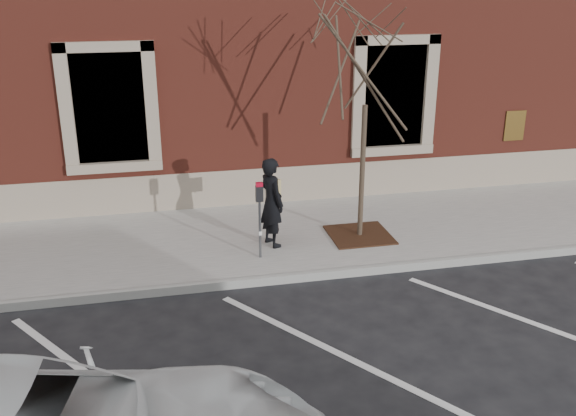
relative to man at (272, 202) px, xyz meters
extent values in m
plane|color=#28282B|center=(0.17, -1.24, -0.99)|extent=(120.00, 120.00, 0.00)
cube|color=#B8B3AD|center=(0.17, 0.51, -0.91)|extent=(40.00, 3.50, 0.15)
cube|color=#9E9E99|center=(0.17, -1.29, -0.91)|extent=(40.00, 0.12, 0.15)
cube|color=maroon|center=(0.17, 6.51, 3.01)|extent=(40.00, 8.50, 8.00)
cube|color=gray|center=(0.17, 2.29, -0.44)|extent=(40.00, 0.06, 0.80)
cube|color=black|center=(-2.83, 2.41, 1.41)|extent=(1.40, 0.30, 2.20)
cube|color=gray|center=(-2.83, 2.24, 0.21)|extent=(1.90, 0.20, 0.20)
cube|color=black|center=(3.17, 2.41, 1.41)|extent=(1.40, 0.30, 2.20)
cube|color=gray|center=(3.17, 2.24, 0.21)|extent=(1.90, 0.20, 0.20)
imported|color=black|center=(0.00, 0.00, 0.00)|extent=(0.60, 0.72, 1.68)
cylinder|color=#595B60|center=(-0.31, -0.52, -0.31)|extent=(0.05, 0.05, 1.07)
cube|color=black|center=(-0.31, -0.52, 0.36)|extent=(0.13, 0.10, 0.28)
cube|color=#B70C24|center=(-0.31, -0.52, 0.54)|extent=(0.12, 0.09, 0.06)
cube|color=white|center=(-0.31, -0.57, -0.36)|extent=(0.05, 0.00, 0.07)
cube|color=#381D12|center=(1.74, 0.05, -0.83)|extent=(1.16, 1.16, 0.03)
cylinder|color=#4C3F2E|center=(1.74, 0.05, 0.44)|extent=(0.10, 0.10, 2.55)
camera|label=1|loc=(-2.06, -10.84, 4.02)|focal=40.00mm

